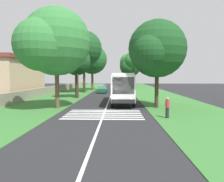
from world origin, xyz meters
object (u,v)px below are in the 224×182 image
object	(u,v)px
trailing_car_2	(120,86)
roadside_tree_left_0	(92,60)
roadside_tree_right_2	(130,67)
coach_bus	(122,86)
trailing_car_1	(120,88)
pedestrian	(167,107)
roadside_tree_left_3	(83,50)
roadside_building	(8,77)
roadside_tree_right_3	(133,60)
trailing_car_0	(102,90)
roadside_tree_right_1	(156,51)
utility_pole	(78,73)
roadside_tree_left_2	(54,44)
roadside_tree_right_0	(128,63)
roadside_tree_left_1	(75,62)

from	to	relation	value
trailing_car_2	roadside_tree_left_0	world-z (taller)	roadside_tree_left_0
roadside_tree_right_2	trailing_car_2	bearing A→B (deg)	168.00
coach_bus	trailing_car_1	size ratio (longest dim) A/B	2.60
trailing_car_2	pedestrian	distance (m)	41.35
roadside_tree_left_3	roadside_building	world-z (taller)	roadside_tree_left_3
trailing_car_2	roadside_tree_right_3	world-z (taller)	roadside_tree_right_3
trailing_car_0	roadside_tree_right_3	bearing A→B (deg)	-20.85
roadside_building	roadside_tree_right_2	bearing A→B (deg)	-28.24
trailing_car_0	pedestrian	distance (m)	27.86
trailing_car_1	trailing_car_2	distance (m)	6.96
trailing_car_0	roadside_tree_right_2	world-z (taller)	roadside_tree_right_2
roadside_tree_right_1	utility_pole	xyz separation A→B (m)	(9.44, 10.13, -2.27)
trailing_car_1	pedestrian	world-z (taller)	pedestrian
trailing_car_1	roadside_building	bearing A→B (deg)	133.60
coach_bus	roadside_tree_right_1	bearing A→B (deg)	-138.05
pedestrian	coach_bus	bearing A→B (deg)	19.17
roadside_tree_left_3	roadside_building	bearing A→B (deg)	133.85
trailing_car_2	coach_bus	bearing A→B (deg)	179.97
trailing_car_2	roadside_tree_left_2	world-z (taller)	roadside_tree_left_2
roadside_tree_left_0	trailing_car_0	bearing A→B (deg)	-160.11
pedestrian	roadside_tree_right_2	bearing A→B (deg)	0.02
roadside_tree_right_3	roadside_building	bearing A→B (deg)	143.43
trailing_car_1	roadside_tree_right_3	bearing A→B (deg)	-17.25
trailing_car_0	roadside_building	distance (m)	17.76
roadside_building	pedestrian	xyz separation A→B (m)	(-16.97, -21.67, -2.33)
coach_bus	trailing_car_2	distance (m)	31.32
roadside_tree_right_3	utility_pole	size ratio (longest dim) A/B	1.45
roadside_tree_left_3	roadside_tree_right_3	distance (m)	22.63
roadside_tree_right_2	roadside_tree_right_1	bearing A→B (deg)	-179.96
roadside_tree_right_2	roadside_tree_right_3	distance (m)	10.79
roadside_tree_right_0	roadside_tree_left_1	bearing A→B (deg)	168.24
coach_bus	trailing_car_0	xyz separation A→B (m)	(16.99, 3.74, -1.48)
roadside_tree_right_3	utility_pole	xyz separation A→B (m)	(-31.10, 10.41, -4.16)
roadside_tree_left_3	roadside_tree_right_1	world-z (taller)	roadside_tree_left_3
roadside_tree_left_1	roadside_tree_right_2	bearing A→B (deg)	-14.63
trailing_car_1	trailing_car_2	bearing A→B (deg)	-0.73
pedestrian	roadside_tree_left_3	bearing A→B (deg)	22.36
roadside_tree_right_0	roadside_building	xyz separation A→B (m)	(-50.63, 21.65, -5.36)
coach_bus	pedestrian	distance (m)	10.58
coach_bus	trailing_car_2	bearing A→B (deg)	-0.03
roadside_tree_left_3	roadside_tree_right_0	xyz separation A→B (m)	(40.51, -11.12, -0.16)
roadside_tree_left_1	pedestrian	xyz separation A→B (m)	(-16.58, -10.64, -4.66)
coach_bus	roadside_tree_left_0	size ratio (longest dim) A/B	1.01
roadside_tree_left_1	roadside_tree_left_2	bearing A→B (deg)	-179.74
trailing_car_0	roadside_building	size ratio (longest dim) A/B	0.31
roadside_tree_left_2	roadside_building	distance (m)	16.57
roadside_tree_right_1	pedestrian	bearing A→B (deg)	179.78
roadside_tree_left_0	roadside_tree_left_3	distance (m)	9.07
roadside_tree_right_1	roadside_tree_left_3	bearing A→B (deg)	27.97
roadside_tree_left_1	roadside_tree_right_0	xyz separation A→B (m)	(51.01, -10.62, 3.03)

